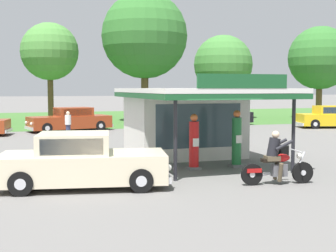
# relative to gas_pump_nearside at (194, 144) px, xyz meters

# --- Properties ---
(ground_plane) EXTENTS (300.00, 300.00, 0.00)m
(ground_plane) POSITION_rel_gas_pump_nearside_xyz_m (0.22, -1.44, -0.89)
(ground_plane) COLOR slate
(grass_verge_strip) EXTENTS (120.00, 24.00, 0.01)m
(grass_verge_strip) POSITION_rel_gas_pump_nearside_xyz_m (0.22, 28.56, -0.88)
(grass_verge_strip) COLOR #3D6B2D
(grass_verge_strip) RESTS_ON ground
(service_station_kiosk) EXTENTS (5.04, 7.19, 3.25)m
(service_station_kiosk) POSITION_rel_gas_pump_nearside_xyz_m (0.82, 2.79, 0.76)
(service_station_kiosk) COLOR silver
(service_station_kiosk) RESTS_ON ground
(gas_pump_nearside) EXTENTS (0.44, 0.44, 1.94)m
(gas_pump_nearside) POSITION_rel_gas_pump_nearside_xyz_m (0.00, 0.00, 0.00)
(gas_pump_nearside) COLOR slate
(gas_pump_nearside) RESTS_ON ground
(gas_pump_offside) EXTENTS (0.44, 0.44, 2.04)m
(gas_pump_offside) POSITION_rel_gas_pump_nearside_xyz_m (1.64, 0.00, 0.05)
(gas_pump_offside) COLOR slate
(gas_pump_offside) RESTS_ON ground
(motorcycle_with_rider) EXTENTS (2.22, 0.70, 1.58)m
(motorcycle_with_rider) POSITION_rel_gas_pump_nearside_xyz_m (1.38, -3.07, -0.23)
(motorcycle_with_rider) COLOR black
(motorcycle_with_rider) RESTS_ON ground
(featured_classic_sedan) EXTENTS (5.07, 2.75, 1.55)m
(featured_classic_sedan) POSITION_rel_gas_pump_nearside_xyz_m (-4.09, -1.69, -0.18)
(featured_classic_sedan) COLOR beige
(featured_classic_sedan) RESTS_ON ground
(parked_car_back_row_centre) EXTENTS (5.34, 3.11, 1.56)m
(parked_car_back_row_centre) POSITION_rel_gas_pump_nearside_xyz_m (15.62, 12.70, -0.18)
(parked_car_back_row_centre) COLOR gold
(parked_car_back_row_centre) RESTS_ON ground
(parked_car_back_row_right) EXTENTS (5.69, 3.14, 1.52)m
(parked_car_back_row_right) POSITION_rel_gas_pump_nearside_xyz_m (8.70, 16.88, -0.19)
(parked_car_back_row_right) COLOR black
(parked_car_back_row_right) RESTS_ON ground
(parked_car_second_row_spare) EXTENTS (5.72, 3.05, 1.54)m
(parked_car_second_row_spare) POSITION_rel_gas_pump_nearside_xyz_m (-2.39, 16.04, -0.18)
(parked_car_second_row_spare) COLOR #993819
(parked_car_second_row_spare) RESTS_ON ground
(bystander_standing_back_lot) EXTENTS (0.34, 0.34, 1.52)m
(bystander_standing_back_lot) POSITION_rel_gas_pump_nearside_xyz_m (-3.03, 11.55, -0.09)
(bystander_standing_back_lot) COLOR #2D3351
(bystander_standing_back_lot) RESTS_ON ground
(tree_oak_centre) EXTENTS (5.74, 5.74, 8.43)m
(tree_oak_centre) POSITION_rel_gas_pump_nearside_xyz_m (20.71, 21.21, 4.65)
(tree_oak_centre) COLOR brown
(tree_oak_centre) RESTS_ON ground
(tree_oak_right) EXTENTS (5.39, 5.39, 7.67)m
(tree_oak_right) POSITION_rel_gas_pump_nearside_xyz_m (12.45, 24.29, 4.08)
(tree_oak_right) COLOR brown
(tree_oak_right) RESTS_ON ground
(tree_oak_far_left) EXTENTS (4.71, 4.71, 8.16)m
(tree_oak_far_left) POSITION_rel_gas_pump_nearside_xyz_m (-3.06, 24.67, 4.83)
(tree_oak_far_left) COLOR brown
(tree_oak_far_left) RESTS_ON ground
(tree_oak_left) EXTENTS (7.13, 7.13, 10.72)m
(tree_oak_left) POSITION_rel_gas_pump_nearside_xyz_m (4.52, 22.64, 6.25)
(tree_oak_left) COLOR brown
(tree_oak_left) RESTS_ON ground
(spare_tire_stack) EXTENTS (0.60, 0.60, 0.54)m
(spare_tire_stack) POSITION_rel_gas_pump_nearside_xyz_m (4.18, 1.12, -0.62)
(spare_tire_stack) COLOR black
(spare_tire_stack) RESTS_ON ground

